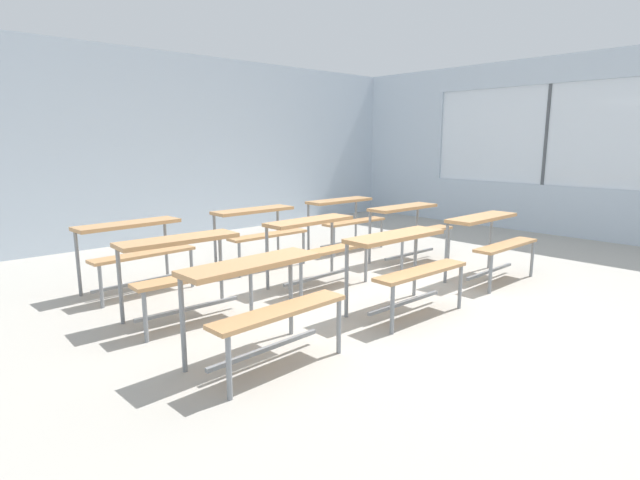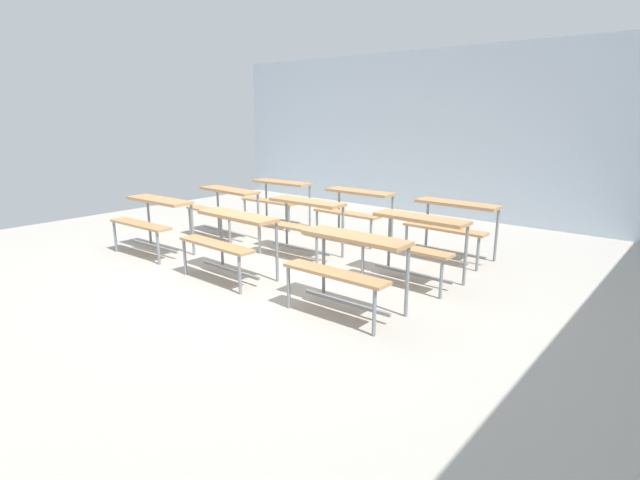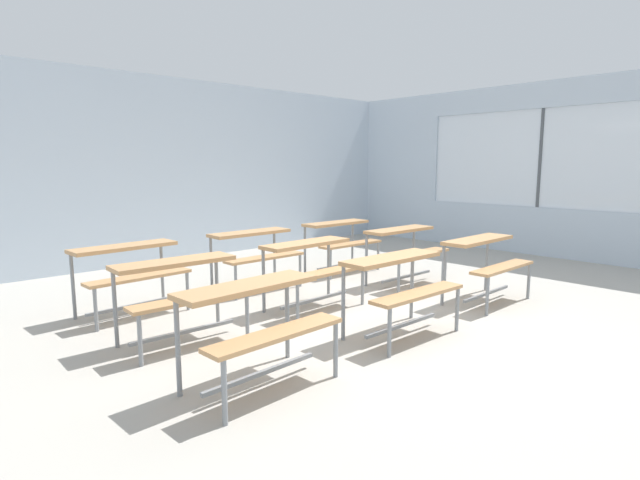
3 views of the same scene
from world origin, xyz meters
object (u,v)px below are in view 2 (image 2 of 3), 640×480
at_px(desk_bench_r0c1, 230,231).
at_px(desk_bench_r2c2, 453,217).
at_px(desk_bench_r2c1, 355,203).
at_px(desk_bench_r0c2, 348,256).
at_px(desk_bench_r2c0, 278,192).
at_px(desk_bench_r1c2, 415,233).
at_px(desk_bench_r0c0, 153,213).
at_px(desk_bench_r1c1, 302,214).
at_px(desk_bench_r1c0, 224,201).

distance_m(desk_bench_r0c1, desk_bench_r2c2, 2.87).
bearing_deg(desk_bench_r2c1, desk_bench_r0c2, -55.22).
relative_size(desk_bench_r2c0, desk_bench_r2c1, 1.02).
distance_m(desk_bench_r0c1, desk_bench_r2c0, 2.85).
height_order(desk_bench_r1c2, desk_bench_r2c2, same).
distance_m(desk_bench_r1c2, desk_bench_r2c1, 2.01).
distance_m(desk_bench_r0c0, desk_bench_r0c2, 3.27).
bearing_deg(desk_bench_r1c1, desk_bench_r2c2, 34.15).
xyz_separation_m(desk_bench_r1c1, desk_bench_r2c2, (1.61, 1.15, 0.00)).
relative_size(desk_bench_r1c1, desk_bench_r2c2, 1.00).
relative_size(desk_bench_r1c2, desk_bench_r2c0, 0.98).
height_order(desk_bench_r0c0, desk_bench_r2c0, same).
bearing_deg(desk_bench_r1c0, desk_bench_r1c1, 2.15).
height_order(desk_bench_r0c0, desk_bench_r0c2, same).
xyz_separation_m(desk_bench_r2c0, desk_bench_r2c1, (1.63, -0.00, 0.00)).
distance_m(desk_bench_r1c2, desk_bench_r2c0, 3.47).
height_order(desk_bench_r2c1, desk_bench_r2c2, same).
bearing_deg(desk_bench_r1c2, desk_bench_r0c1, -142.75).
height_order(desk_bench_r1c1, desk_bench_r2c1, same).
xyz_separation_m(desk_bench_r0c1, desk_bench_r2c2, (1.62, 2.37, 0.00)).
distance_m(desk_bench_r0c0, desk_bench_r2c0, 2.36).
bearing_deg(desk_bench_r0c0, desk_bench_r2c1, 52.58).
relative_size(desk_bench_r0c2, desk_bench_r1c2, 0.99).
bearing_deg(desk_bench_r0c2, desk_bench_r1c1, 143.91).
relative_size(desk_bench_r0c2, desk_bench_r2c0, 0.98).
bearing_deg(desk_bench_r0c1, desk_bench_r1c1, 91.06).
distance_m(desk_bench_r0c2, desk_bench_r1c0, 3.46).
relative_size(desk_bench_r0c2, desk_bench_r2c2, 1.00).
bearing_deg(desk_bench_r2c2, desk_bench_r2c0, -179.10).
height_order(desk_bench_r0c2, desk_bench_r1c1, same).
distance_m(desk_bench_r0c0, desk_bench_r0c1, 1.62).
relative_size(desk_bench_r2c1, desk_bench_r2c2, 0.99).
height_order(desk_bench_r0c1, desk_bench_r1c1, same).
bearing_deg(desk_bench_r2c1, desk_bench_r0c1, -90.91).
distance_m(desk_bench_r1c1, desk_bench_r2c1, 1.16).
relative_size(desk_bench_r0c2, desk_bench_r1c0, 0.98).
relative_size(desk_bench_r1c2, desk_bench_r2c2, 1.00).
xyz_separation_m(desk_bench_r2c0, desk_bench_r2c2, (3.20, -0.01, 0.00)).
distance_m(desk_bench_r0c2, desk_bench_r1c2, 1.20).
distance_m(desk_bench_r0c1, desk_bench_r2c1, 2.38).
relative_size(desk_bench_r0c1, desk_bench_r1c0, 0.99).
relative_size(desk_bench_r1c0, desk_bench_r2c2, 1.01).
bearing_deg(desk_bench_r2c0, desk_bench_r1c2, -22.16).
xyz_separation_m(desk_bench_r0c0, desk_bench_r2c1, (1.67, 2.36, 0.00)).
bearing_deg(desk_bench_r2c2, desk_bench_r0c2, -88.11).
xyz_separation_m(desk_bench_r0c2, desk_bench_r2c1, (-1.60, 2.34, 0.00)).
xyz_separation_m(desk_bench_r1c1, desk_bench_r1c2, (1.70, 0.02, 0.00)).
bearing_deg(desk_bench_r2c0, desk_bench_r0c2, -38.84).
bearing_deg(desk_bench_r1c0, desk_bench_r0c1, -35.28).
relative_size(desk_bench_r1c0, desk_bench_r2c1, 1.02).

